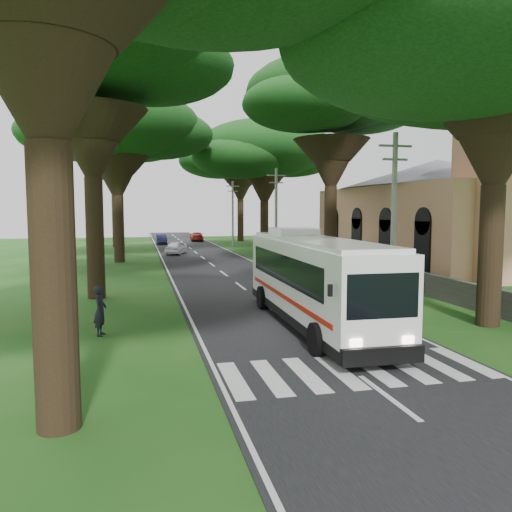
# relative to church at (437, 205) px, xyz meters

# --- Properties ---
(ground) EXTENTS (140.00, 140.00, 0.00)m
(ground) POSITION_rel_church_xyz_m (-17.86, -21.55, -4.91)
(ground) COLOR #184C15
(ground) RESTS_ON ground
(road) EXTENTS (8.00, 120.00, 0.04)m
(road) POSITION_rel_church_xyz_m (-17.86, 3.45, -4.90)
(road) COLOR black
(road) RESTS_ON ground
(crosswalk) EXTENTS (8.00, 3.00, 0.01)m
(crosswalk) POSITION_rel_church_xyz_m (-17.86, -23.55, -4.91)
(crosswalk) COLOR silver
(crosswalk) RESTS_ON ground
(property_wall) EXTENTS (0.35, 50.00, 1.20)m
(property_wall) POSITION_rel_church_xyz_m (-8.86, 2.45, -4.31)
(property_wall) COLOR #383533
(property_wall) RESTS_ON ground
(church) EXTENTS (14.00, 24.00, 11.60)m
(church) POSITION_rel_church_xyz_m (0.00, 0.00, 0.00)
(church) COLOR tan
(church) RESTS_ON ground
(pole_near) EXTENTS (1.60, 0.24, 8.00)m
(pole_near) POSITION_rel_church_xyz_m (-12.36, -15.55, -0.73)
(pole_near) COLOR gray
(pole_near) RESTS_ON ground
(pole_mid) EXTENTS (1.60, 0.24, 8.00)m
(pole_mid) POSITION_rel_church_xyz_m (-12.36, 4.45, -0.73)
(pole_mid) COLOR gray
(pole_mid) RESTS_ON ground
(pole_far) EXTENTS (1.60, 0.24, 8.00)m
(pole_far) POSITION_rel_church_xyz_m (-12.36, 24.45, -0.73)
(pole_far) COLOR gray
(pole_far) RESTS_ON ground
(tree_l_mida) EXTENTS (12.44, 12.44, 15.39)m
(tree_l_mida) POSITION_rel_church_xyz_m (-25.86, -9.55, 7.60)
(tree_l_mida) COLOR black
(tree_l_mida) RESTS_ON ground
(tree_l_midb) EXTENTS (14.09, 14.09, 14.78)m
(tree_l_midb) POSITION_rel_church_xyz_m (-25.36, 8.45, 6.75)
(tree_l_midb) COLOR black
(tree_l_midb) RESTS_ON ground
(tree_l_far) EXTENTS (12.81, 12.81, 15.66)m
(tree_l_far) POSITION_rel_church_xyz_m (-26.36, 26.45, 7.81)
(tree_l_far) COLOR black
(tree_l_far) RESTS_ON ground
(tree_r_near) EXTENTS (16.36, 16.36, 14.64)m
(tree_r_near) POSITION_rel_church_xyz_m (-10.36, -19.55, 6.19)
(tree_r_near) COLOR black
(tree_r_near) RESTS_ON ground
(tree_r_mida) EXTENTS (12.56, 12.56, 15.55)m
(tree_r_mida) POSITION_rel_church_xyz_m (-9.86, -1.55, 7.74)
(tree_r_mida) COLOR black
(tree_r_mida) RESTS_ON ground
(tree_r_midb) EXTENTS (14.57, 14.57, 14.12)m
(tree_r_midb) POSITION_rel_church_xyz_m (-10.36, 16.45, 6.01)
(tree_r_midb) COLOR black
(tree_r_midb) RESTS_ON ground
(tree_r_far) EXTENTS (16.21, 16.21, 15.75)m
(tree_r_far) POSITION_rel_church_xyz_m (-9.36, 34.45, 7.31)
(tree_r_far) COLOR black
(tree_r_far) RESTS_ON ground
(coach_bus) EXTENTS (2.92, 11.74, 3.45)m
(coach_bus) POSITION_rel_church_xyz_m (-17.06, -18.00, -3.05)
(coach_bus) COLOR white
(coach_bus) RESTS_ON ground
(distant_car_a) EXTENTS (2.79, 4.21, 1.33)m
(distant_car_a) POSITION_rel_church_xyz_m (-20.02, 14.58, -4.21)
(distant_car_a) COLOR #B4B3B9
(distant_car_a) RESTS_ON road
(distant_car_b) EXTENTS (1.43, 3.86, 1.26)m
(distant_car_b) POSITION_rel_church_xyz_m (-20.86, 30.36, -4.25)
(distant_car_b) COLOR navy
(distant_car_b) RESTS_ON road
(distant_car_c) EXTENTS (2.03, 4.48, 1.27)m
(distant_car_c) POSITION_rel_church_xyz_m (-15.60, 35.42, -4.24)
(distant_car_c) COLOR maroon
(distant_car_c) RESTS_ON road
(pedestrian) EXTENTS (0.53, 0.73, 1.84)m
(pedestrian) POSITION_rel_church_xyz_m (-25.09, -17.69, -3.99)
(pedestrian) COLOR black
(pedestrian) RESTS_ON ground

